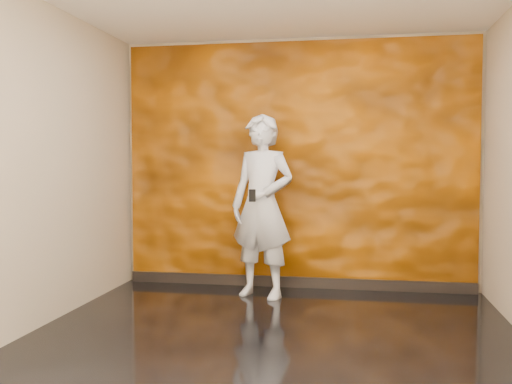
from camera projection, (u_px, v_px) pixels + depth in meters
room at (271, 164)px, 4.47m from camera, size 4.02×4.02×2.81m
feature_wall at (297, 165)px, 6.40m from camera, size 3.90×0.06×2.75m
baseboard at (296, 282)px, 6.43m from camera, size 3.90×0.04×0.12m
man at (262, 206)px, 5.95m from camera, size 0.81×0.66×1.91m
phone at (252, 196)px, 5.70m from camera, size 0.07×0.04×0.13m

